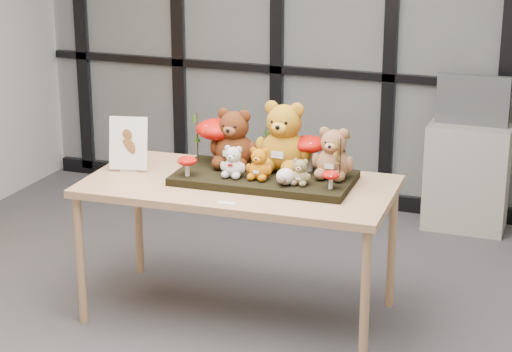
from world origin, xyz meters
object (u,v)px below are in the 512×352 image
at_px(bear_tan_back, 334,150).
at_px(monitor, 473,100).
at_px(bear_white_bow, 233,160).
at_px(bear_brown_medium, 234,135).
at_px(bear_small_yellow, 259,162).
at_px(bear_beige_small, 300,170).
at_px(bear_pooh_yellow, 284,133).
at_px(mushroom_back_right, 309,152).
at_px(cabinet, 467,177).
at_px(mushroom_front_left, 187,165).
at_px(mushroom_back_left, 218,139).
at_px(plush_cream_hedgehog, 285,176).
at_px(diorama_tray, 264,178).
at_px(mushroom_front_right, 331,179).
at_px(display_table, 239,193).
at_px(sign_holder, 128,146).

bearing_deg(bear_tan_back, monitor, 71.35).
bearing_deg(bear_white_bow, monitor, 59.58).
height_order(bear_brown_medium, bear_small_yellow, bear_brown_medium).
relative_size(bear_tan_back, monitor, 0.62).
distance_m(bear_white_bow, bear_beige_small, 0.40).
height_order(bear_pooh_yellow, mushroom_back_right, bear_pooh_yellow).
bearing_deg(mushroom_back_right, bear_brown_medium, -170.68).
bearing_deg(cabinet, mushroom_front_left, -122.71).
bearing_deg(bear_small_yellow, mushroom_back_left, 145.85).
distance_m(plush_cream_hedgehog, mushroom_front_left, 0.57).
bearing_deg(plush_cream_hedgehog, bear_tan_back, 44.31).
bearing_deg(bear_white_bow, bear_small_yellow, 2.06).
distance_m(diorama_tray, bear_tan_back, 0.43).
xyz_separation_m(bear_pooh_yellow, mushroom_front_right, (0.35, -0.24, -0.17)).
bearing_deg(bear_tan_back, bear_beige_small, -127.59).
distance_m(diorama_tray, mushroom_back_left, 0.39).
distance_m(cabinet, monitor, 0.58).
distance_m(mushroom_back_right, mushroom_front_right, 0.35).
bearing_deg(bear_small_yellow, monitor, 62.99).
height_order(display_table, bear_white_bow, bear_white_bow).
xyz_separation_m(bear_white_bow, cabinet, (1.05, 1.95, -0.57)).
bearing_deg(mushroom_front_right, bear_beige_small, 175.46).
bearing_deg(cabinet, mushroom_back_left, -125.51).
relative_size(bear_tan_back, mushroom_back_right, 1.40).
bearing_deg(cabinet, bear_beige_small, -108.59).
bearing_deg(mushroom_back_right, mushroom_back_left, -176.33).
distance_m(bear_brown_medium, bear_beige_small, 0.51).
height_order(display_table, monitor, monitor).
relative_size(bear_white_bow, monitor, 0.39).
xyz_separation_m(bear_pooh_yellow, cabinet, (0.83, 1.73, -0.70)).
bearing_deg(sign_holder, bear_white_bow, -15.42).
bearing_deg(display_table, bear_small_yellow, -9.58).
height_order(diorama_tray, bear_pooh_yellow, bear_pooh_yellow).
distance_m(bear_small_yellow, bear_beige_small, 0.25).
bearing_deg(cabinet, bear_pooh_yellow, -115.62).
bearing_deg(bear_brown_medium, bear_small_yellow, -40.54).
bearing_deg(bear_brown_medium, bear_pooh_yellow, 5.39).
xyz_separation_m(bear_beige_small, mushroom_front_right, (0.18, -0.01, -0.03)).
height_order(diorama_tray, mushroom_front_right, mushroom_front_right).
height_order(display_table, bear_pooh_yellow, bear_pooh_yellow).
relative_size(display_table, bear_tan_back, 5.64).
relative_size(diorama_tray, mushroom_front_right, 9.13).
xyz_separation_m(bear_brown_medium, mushroom_front_right, (0.64, -0.20, -0.14)).
relative_size(display_table, bear_white_bow, 8.97).
bearing_deg(sign_holder, bear_tan_back, -5.81).
bearing_deg(diorama_tray, display_table, -153.43).
relative_size(bear_tan_back, mushroom_front_right, 2.87).
relative_size(bear_pooh_yellow, bear_beige_small, 2.73).
height_order(bear_small_yellow, mushroom_back_left, mushroom_back_left).
height_order(bear_small_yellow, plush_cream_hedgehog, bear_small_yellow).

